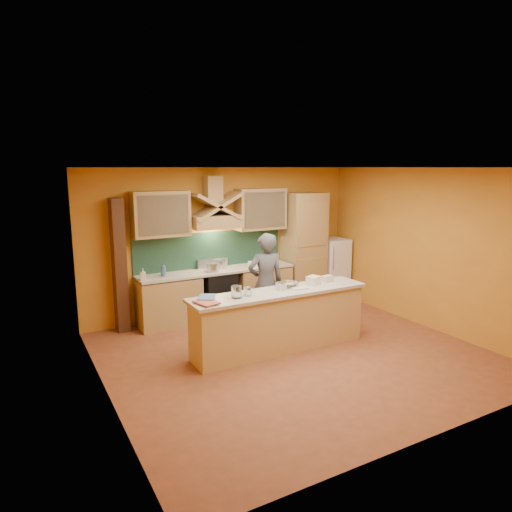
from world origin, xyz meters
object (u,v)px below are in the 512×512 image
fridge (332,269)px  mixing_bowl (289,284)px  stove (218,294)px  person (266,283)px  kitchen_scale (281,286)px

fridge → mixing_bowl: (-2.24, -1.74, 0.33)m
stove → person: (0.40, -1.12, 0.41)m
kitchen_scale → mixing_bowl: (0.22, 0.12, -0.02)m
fridge → kitchen_scale: bearing=-142.8°
fridge → person: person is taller
person → fridge: bearing=-143.6°
kitchen_scale → mixing_bowl: bearing=32.8°
person → kitchen_scale: person is taller
fridge → mixing_bowl: size_ratio=4.53×
fridge → person: bearing=-154.0°
fridge → mixing_bowl: bearing=-142.0°
fridge → mixing_bowl: 2.86m
fridge → kitchen_scale: size_ratio=10.09×
stove → kitchen_scale: size_ratio=6.98×
fridge → person: 2.57m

